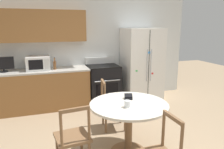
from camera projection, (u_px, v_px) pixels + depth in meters
name	position (u px, v px, depth m)	size (l,w,h in m)	color
back_wall	(77.00, 43.00, 5.20)	(5.20, 0.44, 2.60)	silver
kitchen_counter	(42.00, 90.00, 4.87)	(2.09, 0.64, 0.90)	#936033
refrigerator	(142.00, 65.00, 5.45)	(0.92, 0.77, 1.79)	white
oven_range	(103.00, 84.00, 5.28)	(0.73, 0.68, 1.08)	black
microwave	(38.00, 63.00, 4.75)	(0.49, 0.40, 0.30)	white
countertop_tv	(3.00, 64.00, 4.51)	(0.42, 0.16, 0.32)	black
counter_bottle	(55.00, 65.00, 4.79)	(0.07, 0.07, 0.27)	brown
dining_table	(129.00, 114.00, 3.13)	(1.12, 1.12, 0.77)	beige
dining_chair_far	(112.00, 105.00, 3.95)	(0.48, 0.48, 0.90)	brown
dining_chair_left	(73.00, 138.00, 2.82)	(0.46, 0.46, 0.90)	brown
candle_glass	(127.00, 104.00, 2.95)	(0.09, 0.09, 0.09)	silver
wallet	(128.00, 97.00, 3.29)	(0.16, 0.16, 0.07)	black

